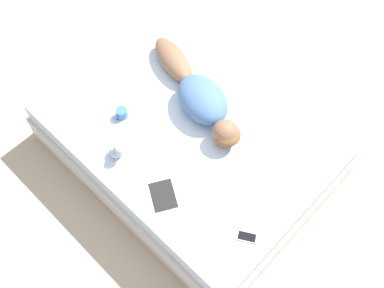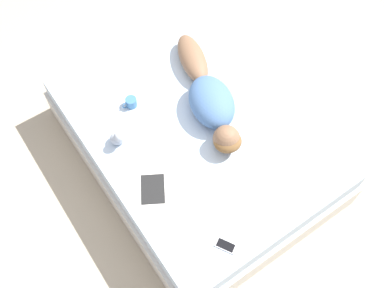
{
  "view_description": "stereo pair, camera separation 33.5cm",
  "coord_description": "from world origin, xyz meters",
  "px_view_note": "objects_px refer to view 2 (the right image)",
  "views": [
    {
      "loc": [
        1.34,
        1.32,
        3.46
      ],
      "look_at": [
        0.13,
        0.16,
        0.55
      ],
      "focal_mm": 42.0,
      "sensor_mm": 36.0,
      "label": 1
    },
    {
      "loc": [
        1.08,
        1.54,
        3.46
      ],
      "look_at": [
        0.13,
        0.16,
        0.55
      ],
      "focal_mm": 42.0,
      "sensor_mm": 36.0,
      "label": 2
    }
  ],
  "objects_px": {
    "coffee_mug": "(131,102)",
    "open_magazine": "(170,188)",
    "person": "(209,97)",
    "cell_phone": "(226,245)"
  },
  "relations": [
    {
      "from": "coffee_mug",
      "to": "open_magazine",
      "type": "bearing_deg",
      "value": 79.54
    },
    {
      "from": "coffee_mug",
      "to": "person",
      "type": "bearing_deg",
      "value": 145.92
    },
    {
      "from": "person",
      "to": "coffee_mug",
      "type": "xyz_separation_m",
      "value": [
        0.51,
        -0.35,
        -0.06
      ]
    },
    {
      "from": "open_magazine",
      "to": "cell_phone",
      "type": "bearing_deg",
      "value": 128.31
    },
    {
      "from": "person",
      "to": "cell_phone",
      "type": "distance_m",
      "value": 1.16
    },
    {
      "from": "open_magazine",
      "to": "cell_phone",
      "type": "height_order",
      "value": "same"
    },
    {
      "from": "open_magazine",
      "to": "person",
      "type": "bearing_deg",
      "value": -115.71
    },
    {
      "from": "person",
      "to": "cell_phone",
      "type": "height_order",
      "value": "person"
    },
    {
      "from": "cell_phone",
      "to": "person",
      "type": "bearing_deg",
      "value": -150.59
    },
    {
      "from": "person",
      "to": "cell_phone",
      "type": "xyz_separation_m",
      "value": [
        0.58,
        1.0,
        -0.1
      ]
    }
  ]
}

